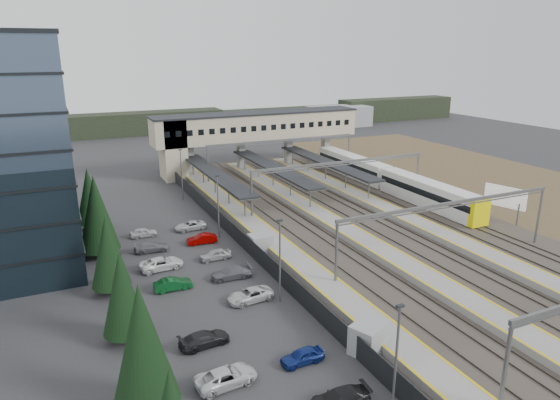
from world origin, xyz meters
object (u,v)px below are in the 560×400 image
relay_cabin_near (369,338)px  billboard (505,198)px  footbridge (244,130)px  relay_cabin_far (260,244)px  train (388,179)px

relay_cabin_near → billboard: size_ratio=0.63×
footbridge → billboard: footbridge is taller
relay_cabin_far → billboard: size_ratio=0.44×
relay_cabin_far → footbridge: footbridge is taller
footbridge → train: (16.30, -23.27, -5.84)m
billboard → footbridge: bearing=117.2°
relay_cabin_near → billboard: bearing=27.8°
train → footbridge: bearing=125.0°
train → billboard: billboard is taller
relay_cabin_near → train: size_ratio=0.09×
relay_cabin_near → train: bearing=51.8°
footbridge → relay_cabin_near: bearing=-102.0°
billboard → train: bearing=105.9°
relay_cabin_near → train: train is taller
train → billboard: bearing=-74.1°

